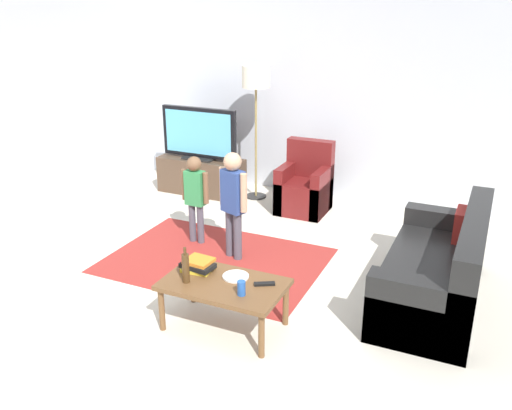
% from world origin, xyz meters
% --- Properties ---
extents(ground, '(7.80, 7.80, 0.00)m').
position_xyz_m(ground, '(0.00, 0.00, 0.00)').
color(ground, beige).
extents(wall_back, '(6.00, 0.12, 2.70)m').
position_xyz_m(wall_back, '(0.00, 3.00, 1.35)').
color(wall_back, silver).
rests_on(wall_back, ground).
extents(area_rug, '(2.20, 1.60, 0.01)m').
position_xyz_m(area_rug, '(-0.42, 0.48, 0.00)').
color(area_rug, '#9E2D28').
rests_on(area_rug, ground).
extents(tv_stand, '(1.20, 0.44, 0.50)m').
position_xyz_m(tv_stand, '(-1.62, 2.30, 0.24)').
color(tv_stand, '#4C3828').
rests_on(tv_stand, ground).
extents(tv, '(1.10, 0.28, 0.71)m').
position_xyz_m(tv, '(-1.62, 2.28, 0.85)').
color(tv, black).
rests_on(tv, tv_stand).
extents(couch, '(0.80, 1.80, 0.86)m').
position_xyz_m(couch, '(1.83, 0.58, 0.29)').
color(couch, black).
rests_on(couch, ground).
extents(armchair, '(0.60, 0.60, 0.90)m').
position_xyz_m(armchair, '(-0.06, 2.26, 0.30)').
color(armchair, maroon).
rests_on(armchair, ground).
extents(floor_lamp, '(0.36, 0.36, 1.78)m').
position_xyz_m(floor_lamp, '(-0.85, 2.45, 1.54)').
color(floor_lamp, '#262626').
rests_on(floor_lamp, ground).
extents(child_near_tv, '(0.33, 0.16, 1.00)m').
position_xyz_m(child_near_tv, '(-0.83, 0.82, 0.60)').
color(child_near_tv, '#4C4C59').
rests_on(child_near_tv, ground).
extents(child_center, '(0.37, 0.22, 1.15)m').
position_xyz_m(child_center, '(-0.28, 0.64, 0.69)').
color(child_center, '#4C4C59').
rests_on(child_center, ground).
extents(coffee_table, '(1.00, 0.60, 0.42)m').
position_xyz_m(coffee_table, '(0.25, -0.58, 0.37)').
color(coffee_table, brown).
rests_on(coffee_table, ground).
extents(book_stack, '(0.30, 0.24, 0.10)m').
position_xyz_m(book_stack, '(-0.05, -0.47, 0.47)').
color(book_stack, yellow).
rests_on(book_stack, coffee_table).
extents(bottle, '(0.06, 0.06, 0.31)m').
position_xyz_m(bottle, '(-0.03, -0.70, 0.55)').
color(bottle, '#4C3319').
rests_on(bottle, coffee_table).
extents(tv_remote, '(0.17, 0.13, 0.02)m').
position_xyz_m(tv_remote, '(0.57, -0.48, 0.43)').
color(tv_remote, black).
rests_on(tv_remote, coffee_table).
extents(soda_can, '(0.07, 0.07, 0.12)m').
position_xyz_m(soda_can, '(0.47, -0.70, 0.48)').
color(soda_can, '#2659B2').
rests_on(soda_can, coffee_table).
extents(plate, '(0.22, 0.22, 0.02)m').
position_xyz_m(plate, '(0.30, -0.46, 0.43)').
color(plate, white).
rests_on(plate, coffee_table).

